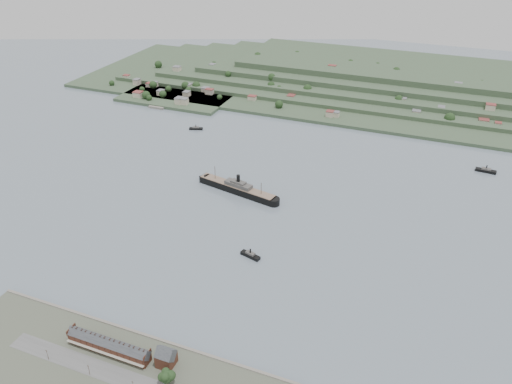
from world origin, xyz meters
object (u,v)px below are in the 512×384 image
at_px(gabled_building, 166,357).
at_px(tugboat, 250,255).
at_px(terrace_row, 109,345).
at_px(fig_tree, 167,376).
at_px(steamship, 235,188).

xyz_separation_m(gabled_building, tugboat, (5.89, 116.24, -6.36)).
distance_m(terrace_row, gabled_building, 37.74).
height_order(terrace_row, fig_tree, terrace_row).
bearing_deg(terrace_row, fig_tree, -10.28).
relative_size(terrace_row, gabled_building, 3.95).
xyz_separation_m(steamship, tugboat, (51.92, -88.47, -2.31)).
height_order(gabled_building, fig_tree, gabled_building).
distance_m(terrace_row, steamship, 208.92).
distance_m(gabled_building, tugboat, 116.56).
bearing_deg(fig_tree, tugboat, 90.77).
bearing_deg(steamship, tugboat, -59.59).
bearing_deg(fig_tree, steamship, 103.89).
relative_size(terrace_row, steamship, 0.60).
distance_m(gabled_building, steamship, 209.86).
relative_size(tugboat, fig_tree, 1.60).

